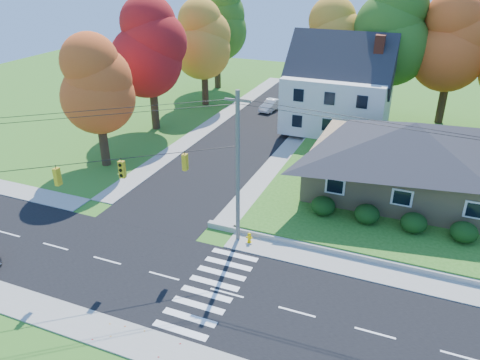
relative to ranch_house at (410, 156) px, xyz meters
The scene contains 19 objects.
ground 18.18m from the ranch_house, 116.57° to the right, with size 120.00×120.00×0.00m, color #3D7923.
road_main 18.18m from the ranch_house, 116.57° to the right, with size 90.00×8.00×0.02m, color black.
road_cross 19.15m from the ranch_house, 147.99° to the left, with size 8.00×44.00×0.02m, color black.
sidewalk_north 13.98m from the ranch_house, 126.03° to the right, with size 90.00×2.00×0.08m, color #9C9A90.
sidewalk_south 22.70m from the ranch_house, 110.85° to the right, with size 90.00×2.00×0.08m, color #9C9A90.
lawn 7.69m from the ranch_house, 45.00° to the left, with size 30.00×30.00×0.50m, color #3D7923.
ranch_house is the anchor object (origin of this frame).
colonial_house 14.46m from the ranch_house, 123.55° to the left, with size 10.40×8.40×9.60m.
hedge_row 6.57m from the ranch_house, 94.61° to the right, with size 10.70×1.70×1.27m.
traffic_infrastructure 16.87m from the ranch_house, 119.09° to the right, with size 38.10×10.66×10.00m.
tree_lot_0 21.20m from the ranch_house, 119.05° to the left, with size 6.72×6.72×12.51m.
tree_lot_1 18.58m from the ranch_house, 103.24° to the left, with size 7.84×7.84×14.60m.
tree_lot_2 18.99m from the ranch_house, 83.66° to the left, with size 7.28×7.28×13.56m.
tree_west_0 25.61m from the ranch_house, behind, with size 6.16×6.16×11.47m.
tree_west_1 27.18m from the ranch_house, 167.01° to the left, with size 7.28×7.28×13.56m.
tree_west_2 30.03m from the ranch_house, 147.38° to the left, with size 6.72×6.72×12.51m.
tree_west_3 36.60m from the ranch_house, 138.37° to the left, with size 7.84×7.84×14.60m.
white_car 23.71m from the ranch_house, 134.94° to the left, with size 1.36×3.89×1.28m, color silver.
fire_hydrant 14.21m from the ranch_house, 128.55° to the right, with size 0.43×0.34×0.76m.
Camera 1 is at (8.46, -18.69, 16.89)m, focal length 35.00 mm.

